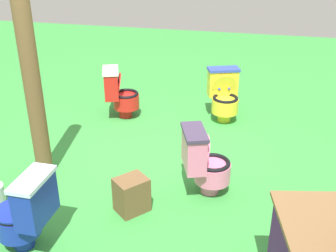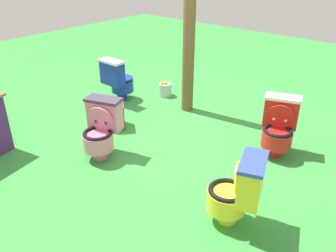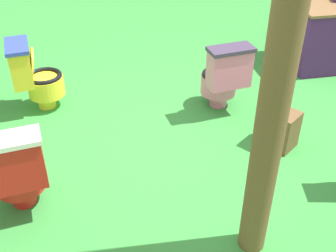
{
  "view_description": "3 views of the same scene",
  "coord_description": "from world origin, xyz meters",
  "px_view_note": "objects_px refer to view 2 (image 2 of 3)",
  "views": [
    {
      "loc": [
        3.92,
        1.17,
        2.51
      ],
      "look_at": [
        -0.37,
        0.18,
        0.39
      ],
      "focal_mm": 44.43,
      "sensor_mm": 36.0,
      "label": 1
    },
    {
      "loc": [
        -2.77,
        3.08,
        2.36
      ],
      "look_at": [
        -0.2,
        0.05,
        0.32
      ],
      "focal_mm": 37.7,
      "sensor_mm": 36.0,
      "label": 2
    },
    {
      "loc": [
        -0.2,
        -3.01,
        2.3
      ],
      "look_at": [
        -0.23,
        -0.14,
        0.35
      ],
      "focal_mm": 44.57,
      "sensor_mm": 36.0,
      "label": 3
    }
  ],
  "objects_px": {
    "toilet_pink": "(101,128)",
    "wooden_post": "(189,40)",
    "toilet_blue": "(118,80)",
    "small_crate": "(116,115)",
    "toilet_red": "(279,126)",
    "lemon_bucket": "(165,89)",
    "toilet_yellow": "(238,191)"
  },
  "relations": [
    {
      "from": "toilet_pink",
      "to": "wooden_post",
      "type": "bearing_deg",
      "value": -108.41
    },
    {
      "from": "toilet_blue",
      "to": "small_crate",
      "type": "bearing_deg",
      "value": -44.56
    },
    {
      "from": "toilet_red",
      "to": "lemon_bucket",
      "type": "relative_size",
      "value": 2.63
    },
    {
      "from": "wooden_post",
      "to": "lemon_bucket",
      "type": "distance_m",
      "value": 1.21
    },
    {
      "from": "small_crate",
      "to": "lemon_bucket",
      "type": "distance_m",
      "value": 1.38
    },
    {
      "from": "toilet_blue",
      "to": "toilet_yellow",
      "type": "bearing_deg",
      "value": -23.02
    },
    {
      "from": "toilet_blue",
      "to": "toilet_pink",
      "type": "height_order",
      "value": "same"
    },
    {
      "from": "toilet_red",
      "to": "wooden_post",
      "type": "relative_size",
      "value": 0.32
    },
    {
      "from": "wooden_post",
      "to": "toilet_pink",
      "type": "bearing_deg",
      "value": 91.31
    },
    {
      "from": "toilet_yellow",
      "to": "toilet_blue",
      "type": "height_order",
      "value": "same"
    },
    {
      "from": "wooden_post",
      "to": "small_crate",
      "type": "height_order",
      "value": "wooden_post"
    },
    {
      "from": "toilet_pink",
      "to": "wooden_post",
      "type": "distance_m",
      "value": 1.93
    },
    {
      "from": "wooden_post",
      "to": "toilet_yellow",
      "type": "bearing_deg",
      "value": 137.48
    },
    {
      "from": "small_crate",
      "to": "lemon_bucket",
      "type": "bearing_deg",
      "value": -80.3
    },
    {
      "from": "small_crate",
      "to": "lemon_bucket",
      "type": "xyz_separation_m",
      "value": [
        0.23,
        -1.36,
        -0.06
      ]
    },
    {
      "from": "toilet_red",
      "to": "lemon_bucket",
      "type": "distance_m",
      "value": 2.38
    },
    {
      "from": "toilet_red",
      "to": "toilet_pink",
      "type": "bearing_deg",
      "value": 21.8
    },
    {
      "from": "toilet_red",
      "to": "lemon_bucket",
      "type": "bearing_deg",
      "value": -33.07
    },
    {
      "from": "toilet_yellow",
      "to": "toilet_blue",
      "type": "xyz_separation_m",
      "value": [
        3.04,
        -1.32,
        -0.0
      ]
    },
    {
      "from": "small_crate",
      "to": "lemon_bucket",
      "type": "height_order",
      "value": "small_crate"
    },
    {
      "from": "toilet_red",
      "to": "lemon_bucket",
      "type": "xyz_separation_m",
      "value": [
        2.31,
        -0.53,
        -0.26
      ]
    },
    {
      "from": "wooden_post",
      "to": "toilet_red",
      "type": "bearing_deg",
      "value": 169.18
    },
    {
      "from": "toilet_pink",
      "to": "small_crate",
      "type": "xyz_separation_m",
      "value": [
        0.45,
        -0.63,
        -0.2
      ]
    },
    {
      "from": "toilet_blue",
      "to": "wooden_post",
      "type": "relative_size",
      "value": 0.32
    },
    {
      "from": "toilet_pink",
      "to": "toilet_blue",
      "type": "bearing_deg",
      "value": -68.78
    },
    {
      "from": "toilet_yellow",
      "to": "small_crate",
      "type": "height_order",
      "value": "toilet_yellow"
    },
    {
      "from": "toilet_blue",
      "to": "toilet_pink",
      "type": "relative_size",
      "value": 1.0
    },
    {
      "from": "lemon_bucket",
      "to": "toilet_blue",
      "type": "bearing_deg",
      "value": 55.26
    },
    {
      "from": "toilet_yellow",
      "to": "lemon_bucket",
      "type": "xyz_separation_m",
      "value": [
        2.58,
        -1.98,
        -0.26
      ]
    },
    {
      "from": "small_crate",
      "to": "toilet_pink",
      "type": "bearing_deg",
      "value": 125.78
    },
    {
      "from": "wooden_post",
      "to": "lemon_bucket",
      "type": "xyz_separation_m",
      "value": [
        0.64,
        -0.21,
        -1.0
      ]
    },
    {
      "from": "toilet_yellow",
      "to": "toilet_blue",
      "type": "bearing_deg",
      "value": 47.08
    }
  ]
}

